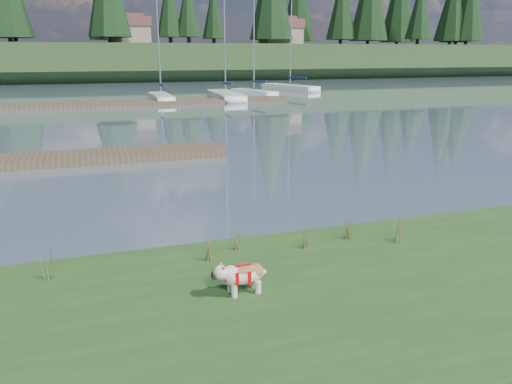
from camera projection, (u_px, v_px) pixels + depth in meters
name	position (u px, v px, depth m)	size (l,w,h in m)	color
ground	(101.00, 106.00, 38.44)	(200.00, 200.00, 0.00)	slate
ridge	(90.00, 63.00, 77.01)	(200.00, 20.00, 5.00)	#1F3419
bulldog	(242.00, 274.00, 7.70)	(0.86, 0.39, 0.51)	silver
dock_near	(7.00, 162.00, 18.01)	(16.00, 2.00, 0.30)	#4C3D2C
dock_far	(128.00, 103.00, 39.02)	(26.00, 2.20, 0.30)	#4C3D2C
sailboat_bg_2	(160.00, 97.00, 42.85)	(1.48, 7.18, 10.86)	white
sailboat_bg_3	(224.00, 94.00, 45.31)	(2.52, 9.77, 14.01)	white
sailboat_bg_4	(250.00, 92.00, 47.74)	(3.11, 7.08, 10.38)	white
sailboat_bg_5	(285.00, 87.00, 55.40)	(4.46, 8.91, 12.51)	white
weed_0	(212.00, 245.00, 8.89)	(0.17, 0.14, 0.72)	#475B23
weed_1	(240.00, 238.00, 9.51)	(0.17, 0.14, 0.48)	#475B23
weed_2	(350.00, 227.00, 9.98)	(0.17, 0.14, 0.58)	#475B23
weed_3	(47.00, 265.00, 8.17)	(0.17, 0.14, 0.61)	#475B23
weed_4	(305.00, 239.00, 9.53)	(0.17, 0.14, 0.41)	#475B23
weed_5	(401.00, 228.00, 9.82)	(0.17, 0.14, 0.69)	#475B23
mud_lip	(160.00, 263.00, 9.58)	(60.00, 0.50, 0.14)	#33281C
conifer_5	(188.00, 7.00, 76.64)	(3.96, 3.96, 10.35)	#382619
conifer_7	(342.00, 3.00, 85.50)	(5.28, 5.28, 13.20)	#382619
conifer_8	(420.00, 7.00, 86.03)	(4.62, 4.62, 11.77)	#382619
conifer_9	(470.00, 3.00, 92.40)	(5.94, 5.94, 14.62)	#382619
house_1	(129.00, 30.00, 75.74)	(6.30, 5.30, 4.65)	gray
house_2	(281.00, 32.00, 81.29)	(6.30, 5.30, 4.65)	gray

